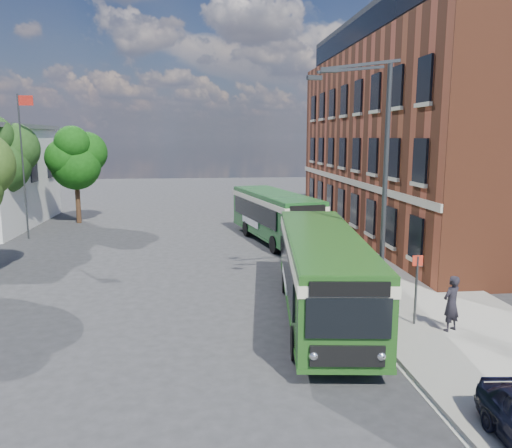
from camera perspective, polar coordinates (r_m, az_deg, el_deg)
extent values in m
plane|color=#2A2A2C|center=(20.65, -1.86, -8.13)|extent=(120.00, 120.00, 0.00)
cube|color=gray|center=(29.55, 10.57, -2.62)|extent=(6.00, 48.00, 0.15)
cube|color=beige|center=(28.83, 4.75, -2.94)|extent=(0.12, 48.00, 0.01)
cube|color=brown|center=(35.18, 20.06, 8.67)|extent=(12.00, 26.00, 12.00)
cube|color=#B6AF9A|center=(33.09, 10.36, 4.89)|extent=(0.12, 26.00, 0.35)
cube|color=black|center=(35.82, 20.77, 20.08)|extent=(10.80, 24.80, 2.20)
cube|color=black|center=(33.82, 11.95, 21.13)|extent=(0.08, 24.00, 1.40)
cylinder|color=#333537|center=(34.44, -25.07, 5.82)|extent=(0.10, 0.10, 9.00)
cube|color=#A51C12|center=(34.32, -24.85, 12.69)|extent=(0.90, 0.02, 0.60)
cylinder|color=#333537|center=(19.82, 13.96, -8.75)|extent=(0.44, 0.44, 0.30)
cylinder|color=#333537|center=(18.91, 14.51, 3.84)|extent=(0.18, 0.18, 9.00)
cube|color=#333537|center=(18.00, 11.98, 17.38)|extent=(2.58, 0.46, 0.37)
cube|color=#333537|center=(19.14, 10.81, 16.96)|extent=(2.58, 0.46, 0.37)
cube|color=#333537|center=(17.17, 8.37, 17.02)|extent=(0.55, 0.22, 0.16)
cube|color=#333537|center=(19.26, 6.69, 16.27)|extent=(0.55, 0.22, 0.16)
cylinder|color=#333537|center=(17.70, 17.80, -7.47)|extent=(0.08, 0.08, 2.50)
cube|color=red|center=(17.42, 17.99, -4.01)|extent=(0.35, 0.04, 0.35)
cube|color=#21511A|center=(18.09, 7.57, -4.97)|extent=(3.83, 11.21, 2.45)
cube|color=#21511A|center=(18.45, 7.48, -8.80)|extent=(3.87, 11.26, 0.14)
cube|color=black|center=(18.24, 3.46, -4.37)|extent=(1.20, 9.13, 1.10)
cube|color=black|center=(18.54, 11.41, -4.32)|extent=(1.20, 9.13, 1.10)
cube|color=#F6EFCA|center=(17.89, 7.63, -2.42)|extent=(3.89, 11.28, 0.32)
cube|color=#21511A|center=(17.82, 7.66, -1.29)|extent=(3.71, 11.10, 0.12)
cube|color=black|center=(12.82, 10.54, -10.54)|extent=(2.14, 0.34, 1.05)
cube|color=black|center=(12.57, 10.66, -7.35)|extent=(1.99, 0.32, 0.38)
cube|color=black|center=(13.19, 10.41, -14.63)|extent=(1.90, 0.31, 0.55)
sphere|color=silver|center=(13.10, 6.60, -14.71)|extent=(0.26, 0.26, 0.26)
sphere|color=silver|center=(13.37, 14.10, -14.42)|extent=(0.26, 0.26, 0.26)
cube|color=black|center=(23.40, 5.99, -0.98)|extent=(1.99, 0.32, 0.90)
cube|color=white|center=(19.11, 3.31, -6.04)|extent=(0.43, 3.18, 0.45)
cylinder|color=black|center=(14.91, 4.58, -13.41)|extent=(0.40, 1.03, 1.00)
cylinder|color=black|center=(15.24, 13.63, -13.12)|extent=(0.40, 1.03, 1.00)
cylinder|color=black|center=(20.92, 3.41, -6.48)|extent=(0.40, 1.03, 1.00)
cylinder|color=black|center=(21.16, 9.79, -6.42)|extent=(0.40, 1.03, 1.00)
cube|color=#1D5622|center=(30.81, 2.15, 1.27)|extent=(4.47, 10.12, 2.45)
cube|color=#1D5622|center=(31.02, 2.14, -1.06)|extent=(4.51, 10.17, 0.14)
cube|color=black|center=(30.66, -0.28, 1.47)|extent=(1.73, 7.86, 1.10)
cube|color=black|center=(31.53, 4.15, 1.68)|extent=(1.73, 7.86, 1.10)
cube|color=#F2E9C7|center=(30.70, 2.16, 2.79)|extent=(4.54, 10.19, 0.32)
cube|color=#1D5622|center=(30.65, 2.17, 3.46)|extent=(4.35, 10.00, 0.12)
cube|color=black|center=(26.27, 5.90, 0.11)|extent=(2.12, 0.52, 1.05)
cube|color=black|center=(26.14, 5.94, 1.73)|extent=(1.97, 0.49, 0.38)
cube|color=black|center=(26.44, 5.87, -2.03)|extent=(1.88, 0.47, 0.55)
sphere|color=silver|center=(26.13, 4.15, -2.15)|extent=(0.26, 0.26, 0.26)
sphere|color=silver|center=(26.81, 7.51, -1.90)|extent=(0.26, 0.26, 0.26)
cube|color=black|center=(35.41, -0.62, 2.77)|extent=(1.97, 0.49, 0.90)
cube|color=white|center=(31.43, -0.69, 0.29)|extent=(0.70, 3.14, 0.45)
cylinder|color=black|center=(27.77, 2.10, -2.36)|extent=(0.48, 1.04, 1.00)
cylinder|color=black|center=(28.65, 6.50, -2.03)|extent=(0.48, 1.04, 1.00)
cylinder|color=black|center=(32.62, -1.07, -0.51)|extent=(0.48, 1.04, 1.00)
cylinder|color=black|center=(33.37, 2.77, -0.29)|extent=(0.48, 1.04, 1.00)
imported|color=black|center=(17.54, 21.42, -8.45)|extent=(0.80, 0.70, 1.85)
imported|color=black|center=(19.41, 13.23, -6.60)|extent=(0.98, 0.90, 1.63)
cylinder|color=#342012|center=(36.26, -26.97, 1.32)|extent=(0.36, 0.36, 3.32)
sphere|color=#1D3D15|center=(36.27, -26.01, 7.75)|extent=(3.32, 3.32, 3.32)
cylinder|color=#342012|center=(39.76, -19.67, 2.31)|extent=(0.36, 0.36, 3.08)
sphere|color=#10410C|center=(39.52, -19.90, 6.34)|extent=(3.64, 3.64, 3.64)
sphere|color=#10410C|center=(39.87, -18.81, 7.74)|extent=(3.08, 3.08, 3.08)
sphere|color=#10410C|center=(39.17, -21.02, 7.07)|extent=(2.80, 2.80, 2.80)
sphere|color=#10410C|center=(38.79, -20.29, 8.65)|extent=(2.52, 2.52, 2.52)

